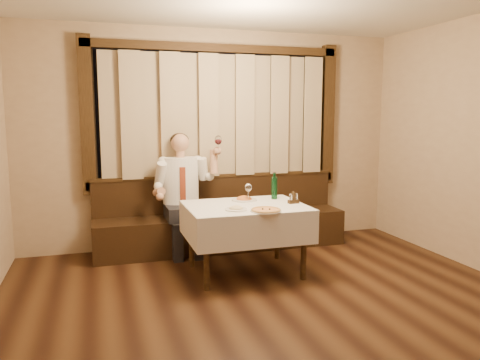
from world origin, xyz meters
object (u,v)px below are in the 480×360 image
object	(u,v)px
dining_table	(245,215)
pasta_cream	(236,207)
pasta_red	(244,197)
cruet_caddy	(293,199)
pizza	(266,210)
banquette	(221,224)
seated_man	(182,185)
green_bottle	(274,187)

from	to	relation	value
dining_table	pasta_cream	size ratio (longest dim) A/B	5.53
pasta_red	cruet_caddy	size ratio (longest dim) A/B	2.24
pizza	pasta_cream	xyz separation A→B (m)	(-0.27, 0.16, 0.02)
banquette	dining_table	distance (m)	1.08
pasta_red	seated_man	distance (m)	0.90
seated_man	pasta_red	bearing A→B (deg)	-50.28
pizza	seated_man	size ratio (longest dim) A/B	0.21
banquette	pasta_cream	xyz separation A→B (m)	(-0.17, -1.24, 0.48)
seated_man	banquette	bearing A→B (deg)	10.07
dining_table	pasta_cream	world-z (taller)	pasta_cream
cruet_caddy	seated_man	world-z (taller)	seated_man
pizza	dining_table	bearing A→B (deg)	103.69
pasta_red	green_bottle	xyz separation A→B (m)	(0.36, 0.00, 0.09)
pasta_red	seated_man	xyz separation A→B (m)	(-0.57, 0.69, 0.06)
pasta_cream	seated_man	xyz separation A→B (m)	(-0.34, 1.15, 0.07)
pasta_red	green_bottle	size ratio (longest dim) A/B	0.91
banquette	green_bottle	bearing A→B (deg)	-61.39
pizza	seated_man	world-z (taller)	seated_man
dining_table	green_bottle	bearing A→B (deg)	29.77
pasta_cream	green_bottle	bearing A→B (deg)	37.78
pasta_cream	cruet_caddy	world-z (taller)	cruet_caddy
pasta_red	pasta_cream	bearing A→B (deg)	-116.88
dining_table	seated_man	size ratio (longest dim) A/B	0.85
pizza	pasta_cream	size ratio (longest dim) A/B	1.36
dining_table	green_bottle	size ratio (longest dim) A/B	4.05
dining_table	green_bottle	xyz separation A→B (m)	(0.43, 0.24, 0.24)
banquette	pasta_red	size ratio (longest dim) A/B	11.23
pasta_cream	cruet_caddy	size ratio (longest dim) A/B	1.81
dining_table	pizza	bearing A→B (deg)	-76.31
pasta_red	pizza	bearing A→B (deg)	-87.11
pizza	pasta_red	world-z (taller)	pasta_red
dining_table	cruet_caddy	size ratio (longest dim) A/B	9.99
cruet_caddy	pasta_red	bearing A→B (deg)	139.44
pasta_cream	green_bottle	xyz separation A→B (m)	(0.60, 0.46, 0.10)
pizza	pasta_cream	distance (m)	0.31
dining_table	banquette	bearing A→B (deg)	90.00
pasta_red	cruet_caddy	world-z (taller)	cruet_caddy
banquette	green_bottle	world-z (taller)	green_bottle
banquette	pizza	size ratio (longest dim) A/B	10.24
pasta_cream	green_bottle	world-z (taller)	green_bottle
dining_table	cruet_caddy	bearing A→B (deg)	-7.12
dining_table	green_bottle	distance (m)	0.55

